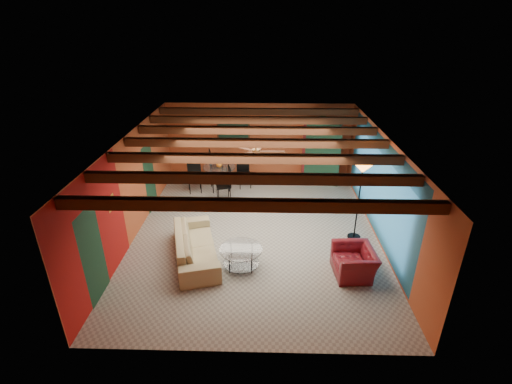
{
  "coord_description": "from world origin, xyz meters",
  "views": [
    {
      "loc": [
        0.24,
        -8.72,
        5.4
      ],
      "look_at": [
        0.0,
        0.2,
        1.15
      ],
      "focal_mm": 26.04,
      "sensor_mm": 36.0,
      "label": 1
    }
  ],
  "objects_px": {
    "armchair": "(354,262)",
    "armoire": "(321,152)",
    "dining_table": "(220,174)",
    "potted_plant": "(324,116)",
    "coffee_table": "(241,258)",
    "floor_lamp": "(358,202)",
    "sofa": "(196,245)",
    "vase": "(219,155)"
  },
  "relations": [
    {
      "from": "sofa",
      "to": "dining_table",
      "type": "height_order",
      "value": "dining_table"
    },
    {
      "from": "armchair",
      "to": "floor_lamp",
      "type": "distance_m",
      "value": 1.77
    },
    {
      "from": "potted_plant",
      "to": "dining_table",
      "type": "bearing_deg",
      "value": -165.91
    },
    {
      "from": "armoire",
      "to": "potted_plant",
      "type": "bearing_deg",
      "value": 0.0
    },
    {
      "from": "sofa",
      "to": "potted_plant",
      "type": "relative_size",
      "value": 4.7
    },
    {
      "from": "potted_plant",
      "to": "vase",
      "type": "height_order",
      "value": "potted_plant"
    },
    {
      "from": "sofa",
      "to": "floor_lamp",
      "type": "xyz_separation_m",
      "value": [
        4.08,
        1.04,
        0.71
      ]
    },
    {
      "from": "dining_table",
      "to": "vase",
      "type": "relative_size",
      "value": 10.83
    },
    {
      "from": "sofa",
      "to": "dining_table",
      "type": "xyz_separation_m",
      "value": [
        0.13,
        4.0,
        0.22
      ]
    },
    {
      "from": "armoire",
      "to": "floor_lamp",
      "type": "bearing_deg",
      "value": -58.74
    },
    {
      "from": "coffee_table",
      "to": "floor_lamp",
      "type": "xyz_separation_m",
      "value": [
        2.96,
        1.38,
        0.8
      ]
    },
    {
      "from": "dining_table",
      "to": "armoire",
      "type": "height_order",
      "value": "armoire"
    },
    {
      "from": "sofa",
      "to": "coffee_table",
      "type": "xyz_separation_m",
      "value": [
        1.13,
        -0.34,
        -0.09
      ]
    },
    {
      "from": "armchair",
      "to": "floor_lamp",
      "type": "relative_size",
      "value": 0.47
    },
    {
      "from": "armchair",
      "to": "coffee_table",
      "type": "distance_m",
      "value": 2.6
    },
    {
      "from": "floor_lamp",
      "to": "dining_table",
      "type": "bearing_deg",
      "value": 143.19
    },
    {
      "from": "floor_lamp",
      "to": "potted_plant",
      "type": "relative_size",
      "value": 4.15
    },
    {
      "from": "potted_plant",
      "to": "coffee_table",
      "type": "bearing_deg",
      "value": -115.64
    },
    {
      "from": "potted_plant",
      "to": "floor_lamp",
      "type": "bearing_deg",
      "value": -83.31
    },
    {
      "from": "coffee_table",
      "to": "dining_table",
      "type": "relative_size",
      "value": 0.46
    },
    {
      "from": "armchair",
      "to": "armoire",
      "type": "distance_m",
      "value": 5.46
    },
    {
      "from": "armchair",
      "to": "coffee_table",
      "type": "height_order",
      "value": "armchair"
    },
    {
      "from": "coffee_table",
      "to": "vase",
      "type": "height_order",
      "value": "vase"
    },
    {
      "from": "armoire",
      "to": "floor_lamp",
      "type": "relative_size",
      "value": 1.0
    },
    {
      "from": "armoire",
      "to": "vase",
      "type": "bearing_deg",
      "value": -141.33
    },
    {
      "from": "armoire",
      "to": "vase",
      "type": "relative_size",
      "value": 10.38
    },
    {
      "from": "sofa",
      "to": "coffee_table",
      "type": "bearing_deg",
      "value": -121.96
    },
    {
      "from": "sofa",
      "to": "vase",
      "type": "bearing_deg",
      "value": -16.87
    },
    {
      "from": "coffee_table",
      "to": "potted_plant",
      "type": "relative_size",
      "value": 1.98
    },
    {
      "from": "sofa",
      "to": "potted_plant",
      "type": "bearing_deg",
      "value": -51.67
    },
    {
      "from": "coffee_table",
      "to": "vase",
      "type": "distance_m",
      "value": 4.56
    },
    {
      "from": "sofa",
      "to": "armoire",
      "type": "distance_m",
      "value": 6.12
    },
    {
      "from": "coffee_table",
      "to": "armchair",
      "type": "bearing_deg",
      "value": -4.18
    },
    {
      "from": "armoire",
      "to": "sofa",
      "type": "bearing_deg",
      "value": -102.12
    },
    {
      "from": "sofa",
      "to": "dining_table",
      "type": "distance_m",
      "value": 4.01
    },
    {
      "from": "coffee_table",
      "to": "sofa",
      "type": "bearing_deg",
      "value": 163.02
    },
    {
      "from": "floor_lamp",
      "to": "armoire",
      "type": "bearing_deg",
      "value": 96.69
    },
    {
      "from": "coffee_table",
      "to": "armoire",
      "type": "bearing_deg",
      "value": 64.36
    },
    {
      "from": "dining_table",
      "to": "potted_plant",
      "type": "distance_m",
      "value": 4.03
    },
    {
      "from": "coffee_table",
      "to": "potted_plant",
      "type": "xyz_separation_m",
      "value": [
        2.51,
        5.22,
        2.1
      ]
    },
    {
      "from": "sofa",
      "to": "armchair",
      "type": "height_order",
      "value": "sofa"
    },
    {
      "from": "dining_table",
      "to": "vase",
      "type": "distance_m",
      "value": 0.67
    }
  ]
}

